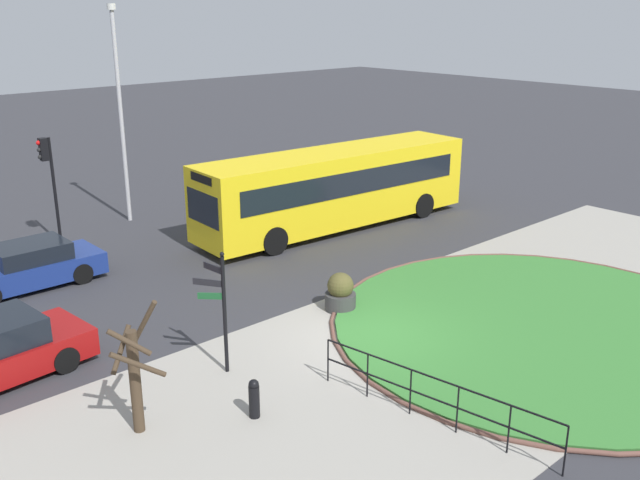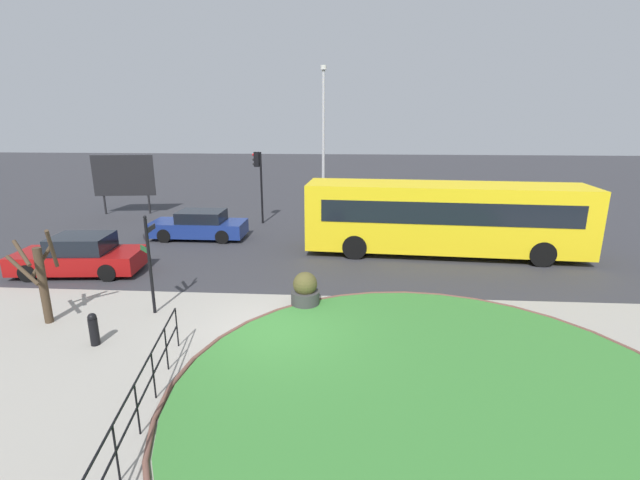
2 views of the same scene
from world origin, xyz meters
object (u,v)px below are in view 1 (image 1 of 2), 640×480
at_px(planter_near_signpost, 340,293).
at_px(car_far_lane, 27,267).
at_px(bollard_foreground, 254,398).
at_px(signpost_directional, 220,304).
at_px(street_tree_bare, 135,372).
at_px(lamppost_tall, 120,109).
at_px(traffic_light_near, 48,167).
at_px(bus_yellow, 335,187).

bearing_deg(planter_near_signpost, car_far_lane, 127.45).
relative_size(bollard_foreground, planter_near_signpost, 0.80).
relative_size(signpost_directional, car_far_lane, 0.67).
bearing_deg(bollard_foreground, street_tree_bare, 150.70).
xyz_separation_m(signpost_directional, lamppost_tall, (4.30, 12.71, 2.69)).
bearing_deg(traffic_light_near, bus_yellow, 151.44).
distance_m(bollard_foreground, lamppost_tall, 16.08).
bearing_deg(street_tree_bare, lamppost_tall, 62.94).
xyz_separation_m(signpost_directional, car_far_lane, (-1.37, 8.32, -1.08)).
relative_size(bus_yellow, car_far_lane, 2.59).
bearing_deg(signpost_directional, planter_near_signpost, 8.97).
bearing_deg(lamppost_tall, signpost_directional, -108.68).
relative_size(bus_yellow, street_tree_bare, 4.16).
bearing_deg(bus_yellow, planter_near_signpost, 51.69).
distance_m(bollard_foreground, traffic_light_near, 14.03).
relative_size(bollard_foreground, street_tree_bare, 0.32).
height_order(bus_yellow, planter_near_signpost, bus_yellow).
distance_m(signpost_directional, car_far_lane, 8.50).
bearing_deg(bollard_foreground, planter_near_signpost, 28.51).
distance_m(bollard_foreground, bus_yellow, 13.51).
relative_size(signpost_directional, planter_near_signpost, 2.69).
distance_m(traffic_light_near, planter_near_signpost, 11.77).
bearing_deg(car_far_lane, bollard_foreground, 94.23).
bearing_deg(bollard_foreground, lamppost_tall, 71.50).
distance_m(traffic_light_near, street_tree_bare, 13.18).
bearing_deg(planter_near_signpost, bollard_foreground, -151.49).
bearing_deg(car_far_lane, traffic_light_near, -123.67).
relative_size(car_far_lane, traffic_light_near, 1.15).
height_order(bus_yellow, car_far_lane, bus_yellow).
distance_m(planter_near_signpost, street_tree_bare, 7.37).
height_order(signpost_directional, bus_yellow, bus_yellow).
bearing_deg(bus_yellow, lamppost_tall, -44.99).
xyz_separation_m(planter_near_signpost, street_tree_bare, (-7.14, -1.64, 0.85)).
distance_m(bollard_foreground, car_far_lane, 10.42).
xyz_separation_m(bollard_foreground, street_tree_bare, (-2.03, 1.14, 0.90)).
bearing_deg(signpost_directional, lamppost_tall, 71.32).
height_order(bus_yellow, lamppost_tall, lamppost_tall).
bearing_deg(planter_near_signpost, lamppost_tall, 90.80).
height_order(signpost_directional, lamppost_tall, lamppost_tall).
height_order(bollard_foreground, street_tree_bare, street_tree_bare).
relative_size(bollard_foreground, bus_yellow, 0.08).
bearing_deg(traffic_light_near, street_tree_bare, 75.94).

